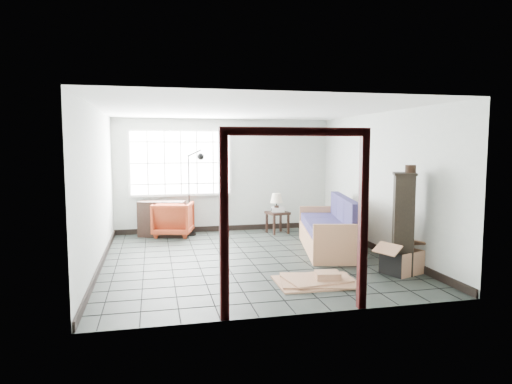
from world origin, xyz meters
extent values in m
plane|color=black|center=(0.00, 0.00, 0.00)|extent=(5.50, 5.50, 0.00)
cube|color=beige|center=(0.00, 2.75, 1.30)|extent=(5.00, 0.02, 2.60)
cube|color=beige|center=(0.00, -2.75, 1.30)|extent=(5.00, 0.02, 2.60)
cube|color=beige|center=(-2.50, 0.00, 1.30)|extent=(0.02, 5.50, 2.60)
cube|color=beige|center=(2.50, 0.00, 1.30)|extent=(0.02, 5.50, 2.60)
cube|color=white|center=(0.00, 0.00, 2.60)|extent=(5.00, 5.50, 0.02)
cube|color=black|center=(0.00, 2.73, 0.06)|extent=(4.95, 0.03, 0.12)
cube|color=black|center=(-2.48, 0.00, 0.06)|extent=(0.03, 5.45, 0.12)
cube|color=black|center=(2.48, 0.00, 0.06)|extent=(0.03, 5.45, 0.12)
cube|color=silver|center=(-1.00, 2.71, 1.60)|extent=(2.32, 0.06, 1.52)
cube|color=white|center=(-1.00, 2.67, 1.60)|extent=(2.20, 0.02, 1.40)
cube|color=#340C0B|center=(-0.85, -2.70, 1.05)|extent=(0.10, 0.08, 2.10)
cube|color=#340C0B|center=(0.85, -2.70, 1.05)|extent=(0.10, 0.08, 2.10)
cube|color=#340C0B|center=(0.00, -2.70, 2.15)|extent=(1.80, 0.08, 0.10)
cube|color=#956043|center=(1.61, 0.31, 0.20)|extent=(1.32, 2.32, 0.39)
cube|color=#956043|center=(1.37, -0.79, 0.35)|extent=(0.86, 0.25, 0.70)
cube|color=#956043|center=(1.86, 1.40, 0.35)|extent=(0.86, 0.25, 0.70)
cube|color=#956043|center=(2.00, 0.22, 0.60)|extent=(0.56, 2.14, 0.76)
cube|color=#1B1B44|center=(1.44, -0.39, 0.48)|extent=(0.92, 0.85, 0.17)
cube|color=#1B1B44|center=(1.75, -0.46, 0.74)|extent=(0.30, 0.71, 0.57)
cube|color=#1B1B44|center=(1.59, 0.31, 0.48)|extent=(0.92, 0.85, 0.17)
cube|color=#1B1B44|center=(1.90, 0.24, 0.74)|extent=(0.30, 0.71, 0.57)
cube|color=#1B1B44|center=(1.75, 1.01, 0.48)|extent=(0.92, 0.85, 0.17)
cube|color=#1B1B44|center=(2.06, 0.95, 0.74)|extent=(0.30, 0.71, 0.57)
imported|color=maroon|center=(-1.20, 2.40, 0.42)|extent=(0.97, 0.94, 0.83)
cube|color=black|center=(1.12, 2.15, 0.47)|extent=(0.54, 0.54, 0.05)
cube|color=black|center=(0.99, 1.93, 0.22)|extent=(0.05, 0.05, 0.45)
cube|color=black|center=(1.34, 2.01, 0.22)|extent=(0.05, 0.05, 0.45)
cube|color=black|center=(0.91, 2.29, 0.22)|extent=(0.05, 0.05, 0.45)
cube|color=black|center=(1.26, 2.37, 0.22)|extent=(0.05, 0.05, 0.45)
cylinder|color=black|center=(1.09, 2.11, 0.57)|extent=(0.13, 0.13, 0.15)
cylinder|color=black|center=(1.09, 2.11, 0.70)|extent=(0.03, 0.03, 0.11)
cone|color=beige|center=(1.09, 2.11, 0.81)|extent=(0.33, 0.33, 0.21)
cube|color=silver|center=(1.13, 2.16, 0.55)|extent=(0.32, 0.27, 0.10)
cylinder|color=black|center=(0.99, 2.18, 0.55)|extent=(0.03, 0.06, 0.06)
cylinder|color=black|center=(-0.85, 2.40, 0.02)|extent=(0.33, 0.33, 0.03)
cylinder|color=black|center=(-0.85, 2.40, 0.90)|extent=(0.03, 0.03, 1.76)
cylinder|color=black|center=(-0.72, 2.33, 1.83)|extent=(0.30, 0.07, 0.16)
sphere|color=black|center=(-0.60, 2.25, 1.75)|extent=(0.18, 0.18, 0.16)
cube|color=black|center=(-1.45, 2.40, 0.39)|extent=(1.07, 0.64, 0.78)
cube|color=black|center=(-1.45, 2.40, 0.40)|extent=(0.99, 0.57, 0.03)
cube|color=black|center=(2.15, -1.43, 0.78)|extent=(0.43, 0.48, 1.56)
cube|color=black|center=(2.15, -1.43, 1.56)|extent=(0.48, 0.53, 0.04)
cylinder|color=black|center=(2.20, -1.51, 1.64)|extent=(0.21, 0.21, 0.12)
cube|color=#946347|center=(2.15, -1.42, 0.01)|extent=(0.66, 0.59, 0.02)
cube|color=black|center=(1.90, -1.52, 0.18)|extent=(0.17, 0.41, 0.37)
cube|color=#946347|center=(2.40, -1.33, 0.18)|extent=(0.17, 0.41, 0.37)
cube|color=#946347|center=(2.23, -1.62, 0.18)|extent=(0.51, 0.21, 0.37)
cube|color=#946347|center=(2.07, -1.22, 0.18)|extent=(0.51, 0.21, 0.37)
cube|color=#946347|center=(1.83, -1.55, 0.43)|extent=(0.34, 0.48, 0.15)
cube|color=#946347|center=(2.47, -1.30, 0.43)|extent=(0.34, 0.48, 0.15)
cube|color=#946347|center=(0.67, -1.62, 0.01)|extent=(1.20, 0.86, 0.02)
cube|color=#946347|center=(0.67, -1.62, 0.04)|extent=(1.17, 0.97, 0.02)
cube|color=#946347|center=(0.67, -1.62, 0.06)|extent=(0.96, 0.75, 0.02)
cube|color=#946347|center=(0.81, -1.68, 0.12)|extent=(0.39, 0.33, 0.10)
camera|label=1|loc=(-1.62, -7.73, 1.99)|focal=32.00mm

